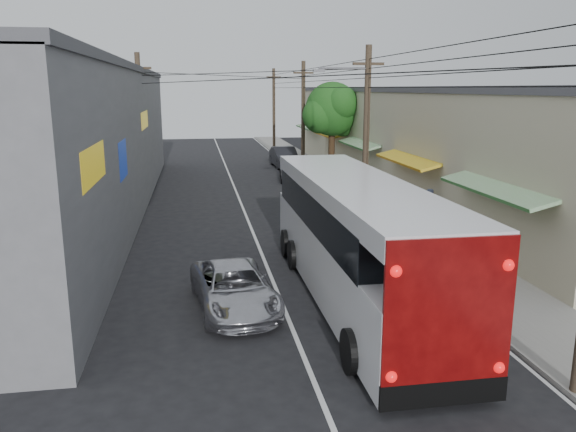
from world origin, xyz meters
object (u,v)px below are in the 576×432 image
parked_car_mid (291,171)px  pedestrian_near (367,192)px  jeepney (234,288)px  parked_car_far (284,157)px  pedestrian_far (428,209)px  coach_bus (354,238)px  parked_suv (326,200)px

parked_car_mid → pedestrian_near: size_ratio=2.11×
jeepney → parked_car_far: 29.54m
parked_car_far → pedestrian_far: pedestrian_far is taller
parked_car_mid → parked_car_far: (0.60, 6.73, 0.15)m
coach_bus → parked_car_far: (2.42, 28.63, -1.06)m
coach_bus → parked_car_far: bearing=85.1°
coach_bus → pedestrian_far: (5.42, 7.26, -0.86)m
pedestrian_near → pedestrian_far: size_ratio=1.02×
jeepney → parked_car_far: parked_car_far is taller
jeepney → pedestrian_near: (7.56, 11.76, 0.40)m
pedestrian_near → pedestrian_far: pedestrian_near is taller
jeepney → parked_car_far: bearing=71.5°
jeepney → pedestrian_near: size_ratio=2.49×
parked_suv → pedestrian_far: pedestrian_far is taller
parked_car_mid → coach_bus: bearing=-87.5°
parked_car_far → parked_suv: bearing=-94.7°
coach_bus → pedestrian_near: bearing=70.8°
parked_suv → parked_car_far: (0.80, 18.07, -0.06)m
parked_suv → pedestrian_far: bearing=-39.6°
coach_bus → jeepney: size_ratio=2.77×
pedestrian_far → parked_suv: bearing=-43.4°
jeepney → pedestrian_far: size_ratio=2.54×
parked_suv → parked_car_far: bearing=88.9°
parked_car_far → pedestrian_near: bearing=-87.0°
coach_bus → parked_car_far: size_ratio=2.57×
jeepney → parked_car_mid: (5.40, 22.19, 0.02)m
coach_bus → parked_suv: size_ratio=2.11×
parked_suv → jeepney: bearing=-114.1°
jeepney → parked_car_mid: 22.84m
jeepney → parked_car_far: (6.00, 28.93, 0.18)m
parked_suv → parked_car_far: size_ratio=1.22×
jeepney → parked_suv: bearing=57.6°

